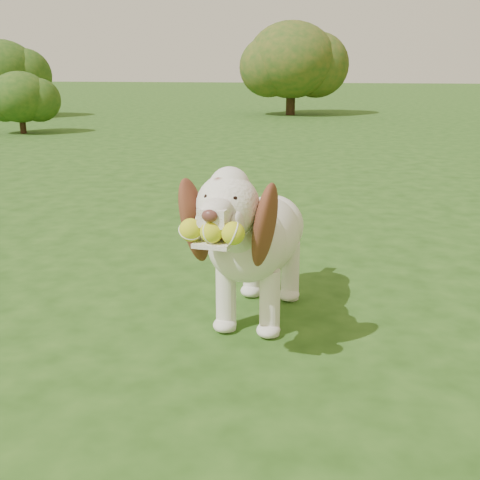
# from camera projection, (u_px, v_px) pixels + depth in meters

# --- Properties ---
(ground) EXTENTS (80.00, 80.00, 0.00)m
(ground) POSITION_uv_depth(u_px,v_px,m) (207.00, 283.00, 3.61)
(ground) COLOR #204413
(ground) RESTS_ON ground
(dog) EXTENTS (0.53, 1.33, 0.86)m
(dog) POSITION_uv_depth(u_px,v_px,m) (255.00, 235.00, 2.95)
(dog) COLOR white
(dog) RESTS_ON ground
(shrub_a) EXTENTS (1.10, 1.10, 1.14)m
(shrub_a) POSITION_uv_depth(u_px,v_px,m) (20.00, 97.00, 11.17)
(shrub_a) COLOR #382314
(shrub_a) RESTS_ON ground
(shrub_e) EXTENTS (1.78, 1.78, 1.84)m
(shrub_e) POSITION_uv_depth(u_px,v_px,m) (1.00, 72.00, 14.51)
(shrub_e) COLOR #382314
(shrub_e) RESTS_ON ground
(shrub_i) EXTENTS (2.23, 2.23, 2.31)m
(shrub_i) POSITION_uv_depth(u_px,v_px,m) (292.00, 60.00, 15.09)
(shrub_i) COLOR #382314
(shrub_i) RESTS_ON ground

